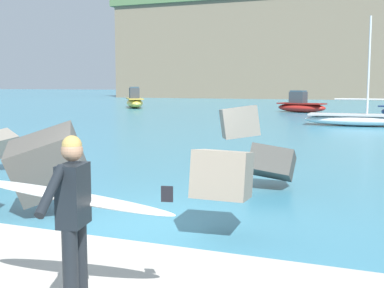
% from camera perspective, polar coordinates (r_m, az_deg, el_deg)
% --- Properties ---
extents(ground_plane, '(400.00, 400.00, 0.00)m').
position_cam_1_polar(ground_plane, '(9.41, -4.81, -8.66)').
color(ground_plane, teal).
extents(breakwater_jetty, '(30.49, 7.37, 2.47)m').
position_cam_1_polar(breakwater_jetty, '(10.03, 16.32, -1.91)').
color(breakwater_jetty, '#4C4944').
rests_on(breakwater_jetty, ground).
extents(surfer_with_board, '(2.12, 1.35, 1.78)m').
position_cam_1_polar(surfer_with_board, '(5.15, -13.06, -7.11)').
color(surfer_with_board, black).
rests_on(surfer_with_board, walkway_path).
extents(boat_near_centre, '(6.39, 1.97, 6.47)m').
position_cam_1_polar(boat_near_centre, '(32.01, 18.24, 2.69)').
color(boat_near_centre, white).
rests_on(boat_near_centre, ground).
extents(boat_near_right, '(4.82, 2.86, 1.95)m').
position_cam_1_polar(boat_near_right, '(46.28, 12.15, 4.26)').
color(boat_near_right, maroon).
rests_on(boat_near_right, ground).
extents(boat_mid_right, '(4.54, 5.80, 2.23)m').
position_cam_1_polar(boat_mid_right, '(54.35, -6.47, 4.82)').
color(boat_mid_right, '#EAC64C').
rests_on(boat_mid_right, ground).
extents(headland_bluff, '(81.08, 45.25, 18.18)m').
position_cam_1_polar(headland_bluff, '(107.37, 16.84, 9.99)').
color(headland_bluff, '#756651').
rests_on(headland_bluff, ground).
extents(station_building_central, '(4.28, 7.91, 4.69)m').
position_cam_1_polar(station_building_central, '(113.51, 4.99, 15.86)').
color(station_building_central, silver).
rests_on(station_building_central, headland_bluff).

